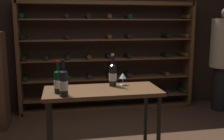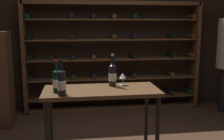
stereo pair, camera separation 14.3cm
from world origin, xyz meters
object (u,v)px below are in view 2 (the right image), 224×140
Objects in this scene: wine_bottle_amber_reserve at (62,82)px; wine_glass_stemmed_center at (123,76)px; wine_rack at (113,58)px; wine_bottle_black_capsule at (112,75)px; tasting_table at (101,99)px; wine_bottle_gold_foil at (57,81)px.

wine_glass_stemmed_center is at bearing 28.45° from wine_bottle_amber_reserve.
wine_rack reaches higher than wine_glass_stemmed_center.
wine_bottle_black_capsule is at bearing -98.52° from wine_rack.
wine_rack is at bearing 81.48° from wine_bottle_black_capsule.
wine_glass_stemmed_center is (0.26, 0.15, 0.21)m from tasting_table.
wine_bottle_black_capsule is 0.12m from wine_glass_stemmed_center.
tasting_table is 0.50m from wine_bottle_amber_reserve.
wine_bottle_amber_reserve is (-0.40, -0.20, 0.24)m from tasting_table.
wine_bottle_amber_reserve is 1.07× the size of wine_bottle_gold_foil.
wine_bottle_amber_reserve is 0.74m from wine_glass_stemmed_center.
wine_rack is at bearing 78.14° from tasting_table.
wine_bottle_amber_reserve is at bearing -110.59° from wine_rack.
wine_bottle_gold_foil is at bearing 112.49° from wine_bottle_amber_reserve.
wine_rack is 2.20m from wine_bottle_gold_foil.
wine_bottle_gold_foil reaches higher than wine_glass_stemmed_center.
tasting_table is 3.43× the size of wine_bottle_amber_reserve.
wine_bottle_gold_foil is at bearing -170.79° from tasting_table.
wine_rack is at bearing 85.10° from wine_glass_stemmed_center.
wine_rack reaches higher than wine_bottle_amber_reserve.
wine_bottle_black_capsule is 1.08× the size of wine_bottle_gold_foil.
wine_bottle_amber_reserve is (-0.81, -2.15, 0.06)m from wine_rack.
wine_bottle_black_capsule is at bearing 19.14° from wine_bottle_gold_foil.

